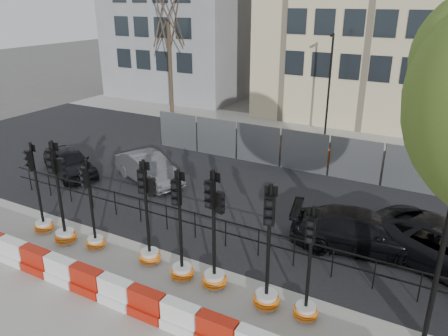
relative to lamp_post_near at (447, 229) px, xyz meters
The scene contains 22 objects.
ground 8.18m from the lamp_post_near, behind, with size 120.00×120.00×0.00m, color #51514C.
sidewalk_near 8.53m from the lamp_post_near, 161.70° to the right, with size 40.00×6.00×0.02m, color gray.
road 11.09m from the lamp_post_near, 134.93° to the left, with size 40.00×14.00×0.03m, color black.
sidewalk_far 18.42m from the lamp_post_near, 114.42° to the left, with size 40.00×4.00×0.02m, color gray.
building_grey 31.35m from the lamp_post_near, 133.69° to the left, with size 11.00×9.06×14.00m.
kerb_railing 8.10m from the lamp_post_near, 167.09° to the left, with size 18.00×0.04×1.00m.
heras_fencing 12.75m from the lamp_post_near, 123.73° to the left, with size 14.33×1.72×2.00m.
lamp_post_far 17.01m from the lamp_post_near, 114.30° to the left, with size 0.12×0.56×6.00m.
lamp_post_near is the anchor object (origin of this frame).
tree_bare_far 24.71m from the lamp_post_near, 139.11° to the left, with size 2.00×2.00×9.00m.
barrier_row 8.34m from the lamp_post_near, 163.09° to the right, with size 15.70×0.50×0.80m.
traffic_signal_a 12.75m from the lamp_post_near, behind, with size 0.66×0.66×3.37m.
traffic_signal_b 11.47m from the lamp_post_near, behind, with size 0.72×0.72×3.68m.
traffic_signal_c 10.41m from the lamp_post_near, behind, with size 0.62×0.62×3.17m.
traffic_signal_d 8.30m from the lamp_post_near, behind, with size 0.68×0.68×3.48m.
traffic_signal_e 7.07m from the lamp_post_near, behind, with size 0.69×0.69×3.51m.
traffic_signal_f 6.04m from the lamp_post_near, behind, with size 0.72×0.72×3.65m.
traffic_signal_g 4.62m from the lamp_post_near, behind, with size 0.72×0.72×3.64m.
traffic_signal_h 3.81m from the lamp_post_near, behind, with size 0.64×0.64×3.26m.
car_a 16.41m from the lamp_post_near, 166.36° to the left, with size 4.13×2.93×1.31m, color black.
car_b 13.24m from the lamp_post_near, 157.57° to the left, with size 4.18×2.71×1.30m, color #494A4E.
car_c 5.10m from the lamp_post_near, 121.80° to the left, with size 4.91×2.80×1.34m, color black.
Camera 1 is at (7.26, -9.98, 7.82)m, focal length 35.00 mm.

